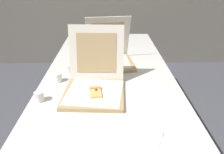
{
  "coord_description": "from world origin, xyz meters",
  "views": [
    {
      "loc": [
        -0.0,
        -0.82,
        1.42
      ],
      "look_at": [
        0.02,
        0.44,
        0.8
      ],
      "focal_mm": 35.14,
      "sensor_mm": 36.0,
      "label": 1
    }
  ],
  "objects_px": {
    "pizza_box_middle": "(109,57)",
    "cup_white_near_left": "(39,97)",
    "cup_white_mid": "(69,69)",
    "napkin_pile": "(150,139)",
    "table": "(109,80)",
    "cup_white_near_center": "(58,78)",
    "cup_white_far": "(81,54)",
    "pizza_box_front": "(95,84)"
  },
  "relations": [
    {
      "from": "pizza_box_middle",
      "to": "cup_white_near_left",
      "type": "bearing_deg",
      "value": -133.72
    },
    {
      "from": "cup_white_mid",
      "to": "napkin_pile",
      "type": "bearing_deg",
      "value": -56.85
    },
    {
      "from": "table",
      "to": "napkin_pile",
      "type": "height_order",
      "value": "napkin_pile"
    },
    {
      "from": "cup_white_near_center",
      "to": "cup_white_far",
      "type": "xyz_separation_m",
      "value": [
        0.1,
        0.45,
        0.0
      ]
    },
    {
      "from": "table",
      "to": "cup_white_far",
      "type": "height_order",
      "value": "cup_white_far"
    },
    {
      "from": "table",
      "to": "cup_white_mid",
      "type": "xyz_separation_m",
      "value": [
        -0.29,
        0.04,
        0.07
      ]
    },
    {
      "from": "cup_white_near_left",
      "to": "cup_white_mid",
      "type": "height_order",
      "value": "same"
    },
    {
      "from": "cup_white_near_center",
      "to": "cup_white_near_left",
      "type": "distance_m",
      "value": 0.25
    },
    {
      "from": "cup_white_far",
      "to": "pizza_box_front",
      "type": "bearing_deg",
      "value": -75.42
    },
    {
      "from": "cup_white_far",
      "to": "cup_white_near_left",
      "type": "height_order",
      "value": "same"
    },
    {
      "from": "table",
      "to": "pizza_box_middle",
      "type": "height_order",
      "value": "pizza_box_middle"
    },
    {
      "from": "cup_white_near_center",
      "to": "napkin_pile",
      "type": "height_order",
      "value": "cup_white_near_center"
    },
    {
      "from": "napkin_pile",
      "to": "cup_white_near_left",
      "type": "bearing_deg",
      "value": 150.3
    },
    {
      "from": "cup_white_near_left",
      "to": "cup_white_near_center",
      "type": "bearing_deg",
      "value": 76.91
    },
    {
      "from": "pizza_box_front",
      "to": "cup_white_near_left",
      "type": "relative_size",
      "value": 7.63
    },
    {
      "from": "pizza_box_front",
      "to": "cup_white_near_center",
      "type": "xyz_separation_m",
      "value": [
        -0.25,
        0.14,
        -0.02
      ]
    },
    {
      "from": "cup_white_near_center",
      "to": "cup_white_far",
      "type": "relative_size",
      "value": 1.0
    },
    {
      "from": "cup_white_near_center",
      "to": "cup_white_mid",
      "type": "height_order",
      "value": "same"
    },
    {
      "from": "table",
      "to": "pizza_box_front",
      "type": "bearing_deg",
      "value": -109.69
    },
    {
      "from": "pizza_box_front",
      "to": "cup_white_far",
      "type": "height_order",
      "value": "pizza_box_front"
    },
    {
      "from": "cup_white_near_left",
      "to": "napkin_pile",
      "type": "relative_size",
      "value": 0.33
    },
    {
      "from": "cup_white_near_center",
      "to": "napkin_pile",
      "type": "bearing_deg",
      "value": -47.63
    },
    {
      "from": "pizza_box_front",
      "to": "cup_white_near_left",
      "type": "bearing_deg",
      "value": -158.87
    },
    {
      "from": "table",
      "to": "cup_white_mid",
      "type": "bearing_deg",
      "value": 172.47
    },
    {
      "from": "cup_white_mid",
      "to": "cup_white_far",
      "type": "bearing_deg",
      "value": 81.43
    },
    {
      "from": "pizza_box_front",
      "to": "cup_white_near_center",
      "type": "bearing_deg",
      "value": 154.02
    },
    {
      "from": "pizza_box_front",
      "to": "cup_white_near_center",
      "type": "distance_m",
      "value": 0.29
    },
    {
      "from": "table",
      "to": "napkin_pile",
      "type": "distance_m",
      "value": 0.7
    },
    {
      "from": "pizza_box_front",
      "to": "table",
      "type": "bearing_deg",
      "value": 73.19
    },
    {
      "from": "table",
      "to": "cup_white_mid",
      "type": "height_order",
      "value": "cup_white_mid"
    },
    {
      "from": "pizza_box_front",
      "to": "cup_white_mid",
      "type": "xyz_separation_m",
      "value": [
        -0.2,
        0.28,
        -0.02
      ]
    },
    {
      "from": "cup_white_near_left",
      "to": "pizza_box_front",
      "type": "bearing_deg",
      "value": 18.25
    },
    {
      "from": "pizza_box_front",
      "to": "pizza_box_middle",
      "type": "distance_m",
      "value": 0.46
    },
    {
      "from": "cup_white_far",
      "to": "cup_white_mid",
      "type": "relative_size",
      "value": 1.0
    },
    {
      "from": "cup_white_mid",
      "to": "napkin_pile",
      "type": "height_order",
      "value": "cup_white_mid"
    },
    {
      "from": "cup_white_far",
      "to": "cup_white_mid",
      "type": "xyz_separation_m",
      "value": [
        -0.05,
        -0.31,
        0.0
      ]
    },
    {
      "from": "pizza_box_front",
      "to": "pizza_box_middle",
      "type": "bearing_deg",
      "value": 81.28
    },
    {
      "from": "cup_white_near_center",
      "to": "cup_white_mid",
      "type": "relative_size",
      "value": 1.0
    },
    {
      "from": "pizza_box_middle",
      "to": "napkin_pile",
      "type": "xyz_separation_m",
      "value": [
        0.17,
        -0.89,
        -0.05
      ]
    },
    {
      "from": "pizza_box_front",
      "to": "cup_white_near_left",
      "type": "height_order",
      "value": "pizza_box_front"
    },
    {
      "from": "cup_white_near_left",
      "to": "napkin_pile",
      "type": "height_order",
      "value": "cup_white_near_left"
    },
    {
      "from": "table",
      "to": "napkin_pile",
      "type": "relative_size",
      "value": 12.59
    }
  ]
}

